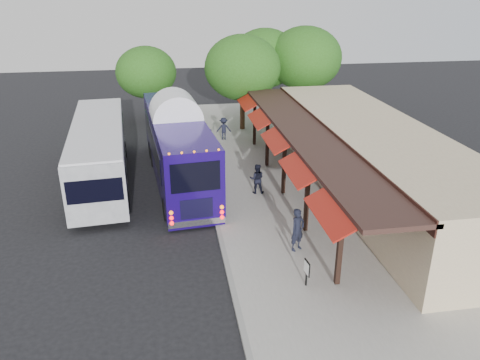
{
  "coord_description": "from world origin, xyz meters",
  "views": [
    {
      "loc": [
        -1.9,
        -17.38,
        10.21
      ],
      "look_at": [
        1.26,
        2.33,
        1.8
      ],
      "focal_mm": 35.0,
      "sensor_mm": 36.0,
      "label": 1
    }
  ],
  "objects_px": {
    "coach_bus": "(177,144)",
    "sign_board": "(307,269)",
    "ped_c": "(210,144)",
    "ped_d": "(224,129)",
    "city_bus": "(100,150)",
    "ped_b": "(257,179)",
    "ped_a": "(298,230)"
  },
  "relations": [
    {
      "from": "coach_bus",
      "to": "ped_c",
      "type": "xyz_separation_m",
      "value": [
        2.05,
        2.66,
        -1.01
      ]
    },
    {
      "from": "sign_board",
      "to": "city_bus",
      "type": "bearing_deg",
      "value": 119.21
    },
    {
      "from": "city_bus",
      "to": "ped_d",
      "type": "height_order",
      "value": "city_bus"
    },
    {
      "from": "coach_bus",
      "to": "ped_a",
      "type": "distance_m",
      "value": 9.69
    },
    {
      "from": "coach_bus",
      "to": "sign_board",
      "type": "bearing_deg",
      "value": -74.81
    },
    {
      "from": "ped_a",
      "to": "ped_c",
      "type": "xyz_separation_m",
      "value": [
        -2.41,
        11.2,
        0.06
      ]
    },
    {
      "from": "ped_b",
      "to": "ped_a",
      "type": "bearing_deg",
      "value": 105.26
    },
    {
      "from": "city_bus",
      "to": "ped_c",
      "type": "distance_m",
      "value": 6.65
    },
    {
      "from": "city_bus",
      "to": "ped_b",
      "type": "distance_m",
      "value": 8.81
    },
    {
      "from": "ped_d",
      "to": "sign_board",
      "type": "distance_m",
      "value": 17.5
    },
    {
      "from": "ped_a",
      "to": "ped_b",
      "type": "xyz_separation_m",
      "value": [
        -0.55,
        5.78,
        -0.12
      ]
    },
    {
      "from": "ped_a",
      "to": "sign_board",
      "type": "bearing_deg",
      "value": -127.95
    },
    {
      "from": "ped_b",
      "to": "ped_d",
      "type": "height_order",
      "value": "ped_b"
    },
    {
      "from": "ped_b",
      "to": "coach_bus",
      "type": "bearing_deg",
      "value": -25.36
    },
    {
      "from": "ped_a",
      "to": "ped_c",
      "type": "bearing_deg",
      "value": 72.01
    },
    {
      "from": "coach_bus",
      "to": "sign_board",
      "type": "distance_m",
      "value": 11.81
    },
    {
      "from": "ped_c",
      "to": "ped_d",
      "type": "relative_size",
      "value": 1.25
    },
    {
      "from": "ped_c",
      "to": "sign_board",
      "type": "bearing_deg",
      "value": 103.15
    },
    {
      "from": "ped_b",
      "to": "sign_board",
      "type": "bearing_deg",
      "value": 101.31
    },
    {
      "from": "coach_bus",
      "to": "city_bus",
      "type": "height_order",
      "value": "coach_bus"
    },
    {
      "from": "ped_b",
      "to": "ped_c",
      "type": "xyz_separation_m",
      "value": [
        -1.86,
        5.42,
        0.18
      ]
    },
    {
      "from": "sign_board",
      "to": "ped_b",
      "type": "bearing_deg",
      "value": 84.84
    },
    {
      "from": "city_bus",
      "to": "ped_d",
      "type": "distance_m",
      "value": 9.68
    },
    {
      "from": "sign_board",
      "to": "ped_d",
      "type": "bearing_deg",
      "value": 85.82
    },
    {
      "from": "ped_c",
      "to": "ped_d",
      "type": "xyz_separation_m",
      "value": [
        1.32,
        3.83,
        -0.19
      ]
    },
    {
      "from": "ped_a",
      "to": "ped_b",
      "type": "bearing_deg",
      "value": 65.31
    },
    {
      "from": "ped_a",
      "to": "ped_c",
      "type": "height_order",
      "value": "ped_c"
    },
    {
      "from": "city_bus",
      "to": "ped_b",
      "type": "relative_size",
      "value": 7.85
    },
    {
      "from": "coach_bus",
      "to": "ped_d",
      "type": "distance_m",
      "value": 7.41
    },
    {
      "from": "city_bus",
      "to": "ped_d",
      "type": "xyz_separation_m",
      "value": [
        7.58,
        5.95,
        -0.89
      ]
    },
    {
      "from": "coach_bus",
      "to": "ped_c",
      "type": "bearing_deg",
      "value": 47.04
    },
    {
      "from": "ped_b",
      "to": "ped_d",
      "type": "relative_size",
      "value": 1.02
    }
  ]
}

